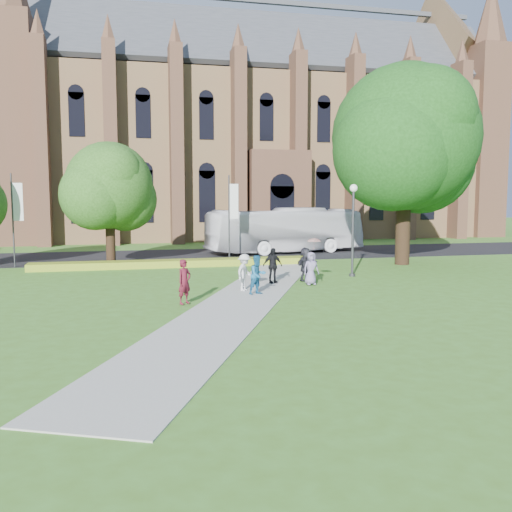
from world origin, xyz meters
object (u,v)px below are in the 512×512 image
object	(u,v)px
tour_coach	(285,230)
pedestrian_0	(184,282)
large_tree	(405,138)
streetlamp	(353,219)

from	to	relation	value
tour_coach	pedestrian_0	xyz separation A→B (m)	(-10.30, -19.93, -0.83)
large_tree	pedestrian_0	distance (m)	20.52
large_tree	tour_coach	size ratio (longest dim) A/B	1.02
large_tree	tour_coach	xyz separation A→B (m)	(-5.49, 9.10, -6.55)
pedestrian_0	tour_coach	bearing A→B (deg)	24.58
tour_coach	streetlamp	bearing A→B (deg)	169.42
streetlamp	tour_coach	xyz separation A→B (m)	(0.01, 13.60, -1.48)
streetlamp	large_tree	distance (m)	8.73
streetlamp	large_tree	bearing A→B (deg)	39.29
streetlamp	pedestrian_0	bearing A→B (deg)	-148.42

